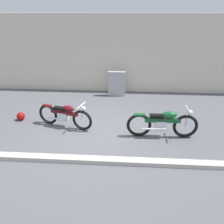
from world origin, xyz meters
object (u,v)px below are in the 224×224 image
stone_marker (117,84)px  motorcycle_maroon (65,115)px  motorcycle_green (163,123)px  helmet (21,116)px

stone_marker → motorcycle_maroon: size_ratio=0.57×
motorcycle_green → motorcycle_maroon: 3.16m
motorcycle_green → helmet: bearing=169.4°
helmet → motorcycle_maroon: motorcycle_maroon is taller
stone_marker → helmet: size_ratio=3.86×
motorcycle_green → motorcycle_maroon: (-3.13, 0.43, -0.04)m
motorcycle_green → motorcycle_maroon: size_ratio=1.12×
helmet → motorcycle_maroon: size_ratio=0.15×
motorcycle_maroon → stone_marker: bearing=79.7°
stone_marker → helmet: 4.25m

